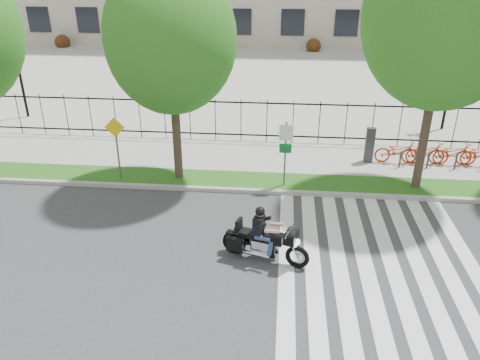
{
  "coord_description": "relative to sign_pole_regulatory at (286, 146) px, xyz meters",
  "views": [
    {
      "loc": [
        1.92,
        -11.47,
        7.92
      ],
      "look_at": [
        0.55,
        3.0,
        1.03
      ],
      "focal_mm": 35.0,
      "sensor_mm": 36.0,
      "label": 1
    }
  ],
  "objects": [
    {
      "name": "sign_pole_warning",
      "position": [
        -6.37,
        0.0,
        0.0
      ],
      "size": [
        0.78,
        0.09,
        2.49
      ],
      "color": "#59595B",
      "rests_on": "grass_verge"
    },
    {
      "name": "lamp_post_left",
      "position": [
        -14.07,
        7.42,
        1.47
      ],
      "size": [
        1.06,
        0.7,
        4.25
      ],
      "color": "black",
      "rests_on": "ground"
    },
    {
      "name": "crosswalk_stripes",
      "position": [
        2.76,
        -4.58,
        -1.73
      ],
      "size": [
        5.7,
        8.0,
        0.01
      ],
      "primitive_type": null,
      "color": "silver",
      "rests_on": "ground"
    },
    {
      "name": "sidewalk",
      "position": [
        -2.07,
        2.87,
        -1.66
      ],
      "size": [
        60.0,
        3.5,
        0.15
      ],
      "primitive_type": "cube",
      "color": "gray",
      "rests_on": "ground"
    },
    {
      "name": "plaza",
      "position": [
        -2.07,
        20.42,
        -1.69
      ],
      "size": [
        80.0,
        34.0,
        0.1
      ],
      "primitive_type": "cube",
      "color": "gray",
      "rests_on": "ground"
    },
    {
      "name": "iron_fence",
      "position": [
        -2.07,
        4.62,
        -0.59
      ],
      "size": [
        30.0,
        0.06,
        2.0
      ],
      "primitive_type": null,
      "color": "black",
      "rests_on": "sidewalk"
    },
    {
      "name": "lamp_post_right",
      "position": [
        7.93,
        7.42,
        1.47
      ],
      "size": [
        1.06,
        0.7,
        4.25
      ],
      "color": "black",
      "rests_on": "ground"
    },
    {
      "name": "street_tree_1",
      "position": [
        -4.12,
        0.37,
        3.69
      ],
      "size": [
        4.65,
        4.65,
        7.96
      ],
      "color": "#33221C",
      "rests_on": "grass_verge"
    },
    {
      "name": "grass_verge",
      "position": [
        -2.07,
        0.37,
        -1.66
      ],
      "size": [
        60.0,
        1.5,
        0.15
      ],
      "primitive_type": "cube",
      "color": "#1C4C13",
      "rests_on": "ground"
    },
    {
      "name": "ground",
      "position": [
        -2.07,
        -4.58,
        -1.74
      ],
      "size": [
        120.0,
        120.0,
        0.0
      ],
      "primitive_type": "plane",
      "color": "#333235",
      "rests_on": "ground"
    },
    {
      "name": "street_tree_2",
      "position": [
        4.95,
        0.37,
        4.52
      ],
      "size": [
        5.39,
        5.39,
        9.22
      ],
      "color": "#33221C",
      "rests_on": "grass_verge"
    },
    {
      "name": "motorcycle_rider",
      "position": [
        -0.52,
        -4.72,
        -1.06
      ],
      "size": [
        2.57,
        1.22,
        2.05
      ],
      "color": "black",
      "rests_on": "ground"
    },
    {
      "name": "curb",
      "position": [
        -2.07,
        -0.48,
        -1.66
      ],
      "size": [
        60.0,
        0.2,
        0.15
      ],
      "primitive_type": "cube",
      "color": "#999690",
      "rests_on": "ground"
    },
    {
      "name": "sign_pole_regulatory",
      "position": [
        0.0,
        0.0,
        0.0
      ],
      "size": [
        0.5,
        0.09,
        2.5
      ],
      "color": "#59595B",
      "rests_on": "grass_verge"
    }
  ]
}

